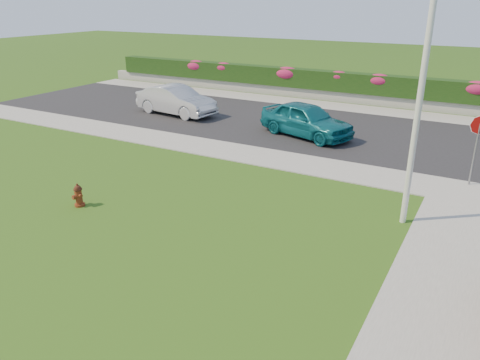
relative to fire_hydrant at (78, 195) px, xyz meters
The scene contains 18 objects.
ground 3.66m from the fire_hydrant, 39.67° to the right, with size 120.00×120.00×0.00m, color black.
street_far 11.88m from the fire_hydrant, 100.64° to the left, with size 26.00×8.00×0.04m, color black.
sidewalk_far 7.40m from the fire_hydrant, 115.58° to the left, with size 24.00×2.00×0.04m, color gray.
curb_corner 11.87m from the fire_hydrant, 34.23° to the left, with size 2.00×2.00×0.04m, color gray.
sidewalk_beyond 16.77m from the fire_hydrant, 83.82° to the left, with size 34.00×2.00×0.04m, color gray.
retaining_wall 18.26m from the fire_hydrant, 84.32° to the left, with size 34.00×0.40×0.60m, color gray.
hedge 18.38m from the fire_hydrant, 84.35° to the left, with size 32.00×0.90×1.10m, color black.
fire_hydrant is the anchor object (origin of this frame).
sedan_teal 10.60m from the fire_hydrant, 73.16° to the left, with size 1.74×4.33×1.48m, color #0D5C67.
sedan_silver 11.54m from the fire_hydrant, 112.18° to the left, with size 1.56×4.47×1.47m, color #B4B7BC.
utility_pole 9.66m from the fire_hydrant, 22.74° to the left, with size 0.16×0.16×6.09m, color silver.
stop_sign 12.43m from the fire_hydrant, 36.81° to the left, with size 0.59×0.29×2.36m.
flower_clump_a 19.96m from the fire_hydrant, 114.24° to the left, with size 1.46×0.94×0.73m, color #B81F66.
flower_clump_b 19.16m from the fire_hydrant, 108.22° to the left, with size 1.26×0.81×0.63m, color #B81F66.
flower_clump_c 18.26m from the fire_hydrant, 94.52° to the left, with size 1.56×1.00×0.78m, color #B81F66.
flower_clump_d 18.30m from the fire_hydrant, 84.21° to the left, with size 1.17×0.75×0.59m, color #B81F66.
flower_clump_e 18.68m from the fire_hydrant, 77.00° to the left, with size 1.38×0.89×0.69m, color #B81F66.
flower_clump_f 20.38m from the fire_hydrant, 63.22° to the left, with size 1.50×0.97×0.75m, color #B81F66.
Camera 1 is at (7.49, -6.33, 5.75)m, focal length 35.00 mm.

